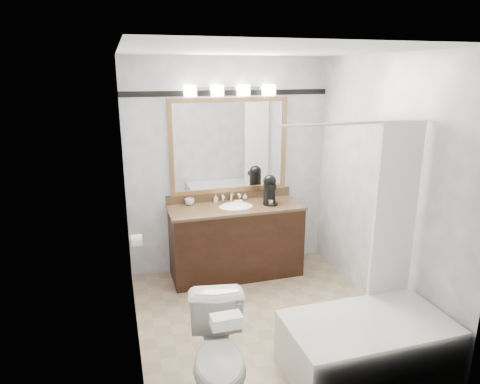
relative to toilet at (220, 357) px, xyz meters
name	(u,v)px	position (x,y,z in m)	size (l,w,h in m)	color
room	(267,197)	(0.68, 0.92, 0.87)	(2.42, 2.62, 2.52)	tan
vanity	(236,239)	(0.68, 1.94, 0.07)	(1.53, 0.58, 0.97)	black
mirror	(229,146)	(0.68, 2.20, 1.12)	(1.40, 0.04, 1.10)	#A07748
vanity_light_bar	(230,90)	(0.68, 2.15, 1.76)	(1.02, 0.14, 0.12)	silver
accent_stripe	(229,93)	(0.68, 2.21, 1.72)	(2.40, 0.01, 0.06)	black
bathtub	(368,338)	(1.23, 0.02, -0.10)	(1.30, 0.75, 1.96)	white
tp_roll	(136,240)	(-0.46, 1.58, 0.32)	(0.12, 0.12, 0.11)	white
toilet	(220,357)	(0.00, 0.00, 0.00)	(0.42, 0.74, 0.75)	white
tissue_box	(226,321)	(0.00, -0.20, 0.42)	(0.20, 0.11, 0.08)	white
coffee_maker	(270,189)	(1.08, 1.93, 0.65)	(0.18, 0.22, 0.34)	black
cup_left	(190,202)	(0.18, 2.13, 0.51)	(0.10, 0.10, 0.08)	white
cup_right	(188,202)	(0.16, 2.15, 0.51)	(0.07, 0.07, 0.07)	white
soap_bottle_a	(216,199)	(0.49, 2.14, 0.52)	(0.04, 0.04, 0.09)	white
soap_bottle_b	(245,197)	(0.85, 2.15, 0.51)	(0.06, 0.06, 0.07)	white
soap_bar	(239,202)	(0.74, 2.05, 0.49)	(0.08, 0.05, 0.03)	beige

